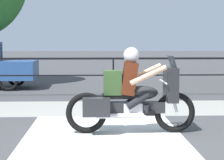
{
  "coord_description": "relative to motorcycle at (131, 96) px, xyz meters",
  "views": [
    {
      "loc": [
        -0.59,
        -7.36,
        1.7
      ],
      "look_at": [
        -0.19,
        2.15,
        0.82
      ],
      "focal_mm": 70.0,
      "sensor_mm": 36.0,
      "label": 1
    }
  ],
  "objects": [
    {
      "name": "ground_plane",
      "position": [
        -0.08,
        -0.48,
        -0.69
      ],
      "size": [
        120.0,
        120.0,
        0.0
      ],
      "primitive_type": "plane",
      "color": "#424244"
    },
    {
      "name": "sidewalk_band",
      "position": [
        -0.08,
        2.92,
        -0.68
      ],
      "size": [
        44.0,
        2.4,
        0.01
      ],
      "primitive_type": "cube",
      "color": "#99968E",
      "rests_on": "ground"
    },
    {
      "name": "crosswalk_band",
      "position": [
        -0.5,
        -0.68,
        -0.68
      ],
      "size": [
        2.81,
        6.0,
        0.01
      ],
      "primitive_type": "cube",
      "color": "silver",
      "rests_on": "ground"
    },
    {
      "name": "fence_railing",
      "position": [
        -0.08,
        5.11,
        0.24
      ],
      "size": [
        36.0,
        0.05,
        1.18
      ],
      "color": "black",
      "rests_on": "ground"
    },
    {
      "name": "motorcycle",
      "position": [
        0.0,
        0.0,
        0.0
      ],
      "size": [
        2.37,
        0.76,
        1.57
      ],
      "rotation": [
        0.0,
        0.0,
        -0.05
      ],
      "color": "black",
      "rests_on": "ground"
    }
  ]
}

